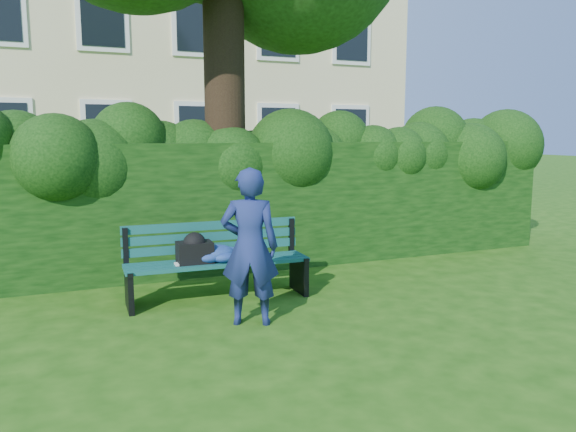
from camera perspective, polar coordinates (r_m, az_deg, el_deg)
name	(u,v)px	position (r m, az deg, el deg)	size (l,w,h in m)	color
ground	(309,307)	(6.37, 2.11, -9.22)	(80.00, 80.00, 0.00)	#1A490C
apartment_building	(129,7)	(20.08, -15.83, 19.77)	(16.00, 8.08, 12.00)	beige
hedge	(246,205)	(8.19, -4.32, 1.16)	(10.00, 1.00, 1.80)	black
park_bench	(213,257)	(6.57, -7.65, -4.20)	(2.13, 0.63, 0.89)	#0D3F43
man_reading	(250,247)	(5.65, -3.91, -3.14)	(0.58, 0.38, 1.60)	navy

